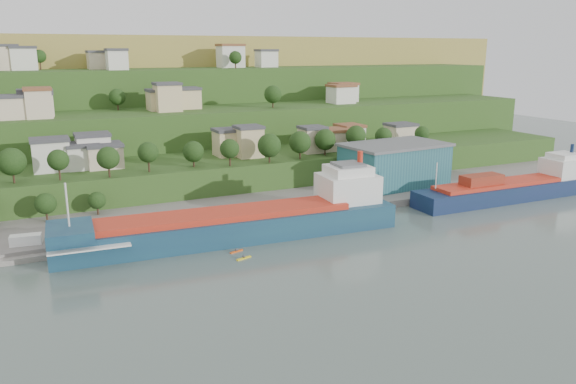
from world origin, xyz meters
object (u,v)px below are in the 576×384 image
caravan (26,241)px  cargo_ship_far (513,190)px  cargo_ship_near (244,224)px  kayak_orange (236,251)px  warehouse (394,164)px

caravan → cargo_ship_far: bearing=1.9°
cargo_ship_near → caravan: (-45.57, 10.15, -0.56)m
cargo_ship_near → cargo_ship_far: cargo_ship_near is taller
cargo_ship_far → caravan: 129.32m
cargo_ship_far → caravan: bearing=176.0°
kayak_orange → cargo_ship_far: bearing=-12.2°
warehouse → kayak_orange: warehouse is taller
cargo_ship_far → kayak_orange: bearing=-174.3°
cargo_ship_near → warehouse: 61.56m
cargo_ship_far → warehouse: bearing=139.9°
cargo_ship_far → warehouse: size_ratio=1.87×
cargo_ship_near → cargo_ship_far: 83.30m
cargo_ship_near → kayak_orange: 10.04m
cargo_ship_near → cargo_ship_far: size_ratio=1.30×
cargo_ship_near → kayak_orange: bearing=-117.4°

